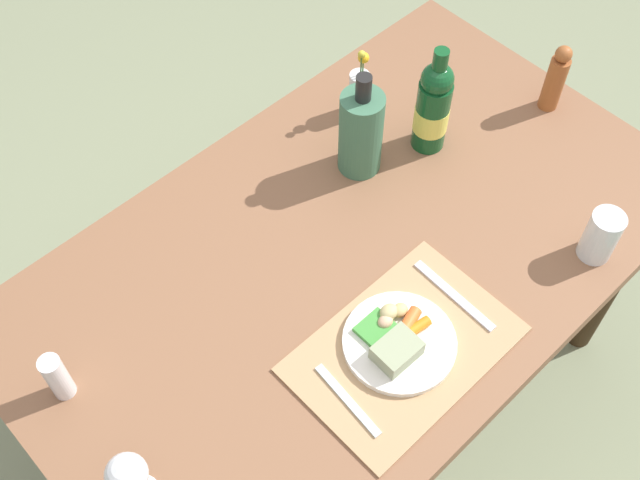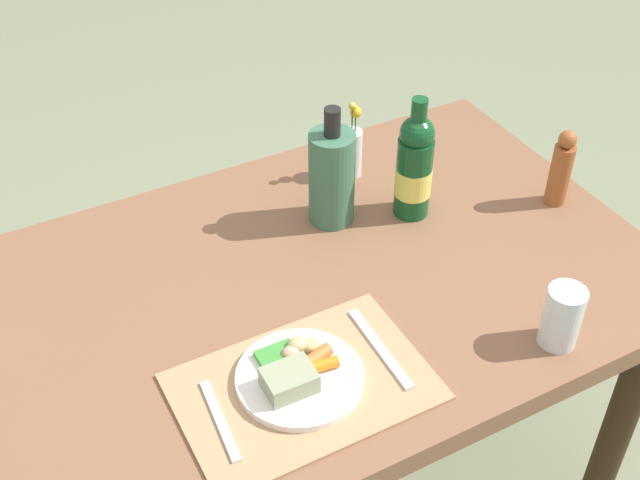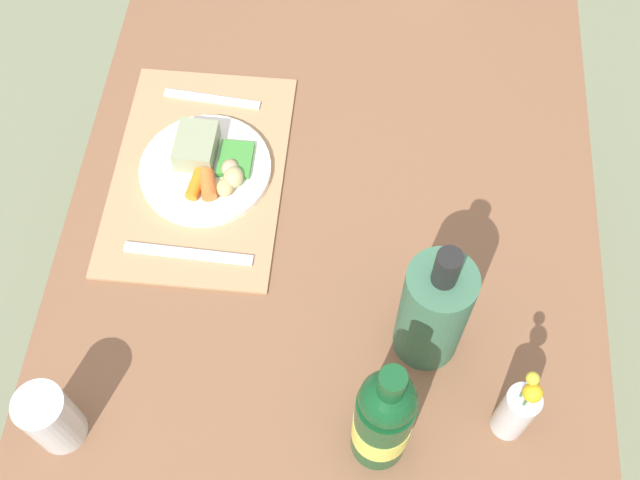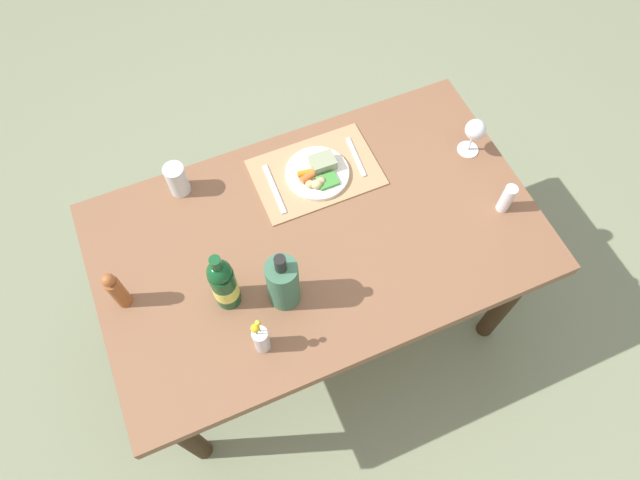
{
  "view_description": "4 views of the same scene",
  "coord_description": "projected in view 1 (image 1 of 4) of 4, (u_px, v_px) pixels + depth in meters",
  "views": [
    {
      "loc": [
        -0.69,
        -0.63,
        2.13
      ],
      "look_at": [
        -0.06,
        0.04,
        0.8
      ],
      "focal_mm": 44.47,
      "sensor_mm": 36.0,
      "label": 1
    },
    {
      "loc": [
        -0.5,
        -1.07,
        1.85
      ],
      "look_at": [
        0.07,
        0.01,
        0.84
      ],
      "focal_mm": 46.44,
      "sensor_mm": 36.0,
      "label": 2
    },
    {
      "loc": [
        0.64,
        0.04,
        1.86
      ],
      "look_at": [
        0.08,
        -0.01,
        0.85
      ],
      "focal_mm": 44.03,
      "sensor_mm": 36.0,
      "label": 3
    },
    {
      "loc": [
        0.34,
        0.81,
        2.39
      ],
      "look_at": [
        0.01,
        0.05,
        0.8
      ],
      "focal_mm": 31.58,
      "sensor_mm": 36.0,
      "label": 4
    }
  ],
  "objects": [
    {
      "name": "wine_glass",
      "position": [
        127.0,
        476.0,
        1.29
      ],
      "size": [
        0.08,
        0.08,
        0.15
      ],
      "color": "white",
      "rests_on": "dining_table"
    },
    {
      "name": "pepper_mill",
      "position": [
        556.0,
        79.0,
        1.84
      ],
      "size": [
        0.05,
        0.05,
        0.18
      ],
      "color": "#9E5529",
      "rests_on": "dining_table"
    },
    {
      "name": "dinner_plate",
      "position": [
        398.0,
        340.0,
        1.53
      ],
      "size": [
        0.22,
        0.22,
        0.05
      ],
      "color": "white",
      "rests_on": "placemat"
    },
    {
      "name": "knife",
      "position": [
        454.0,
        295.0,
        1.6
      ],
      "size": [
        0.02,
        0.21,
        0.0
      ],
      "primitive_type": "cube",
      "rotation": [
        0.0,
        0.0,
        -0.03
      ],
      "color": "silver",
      "rests_on": "placemat"
    },
    {
      "name": "water_tumbler",
      "position": [
        600.0,
        238.0,
        1.62
      ],
      "size": [
        0.07,
        0.07,
        0.12
      ],
      "color": "silver",
      "rests_on": "dining_table"
    },
    {
      "name": "salt_shaker",
      "position": [
        57.0,
        377.0,
        1.44
      ],
      "size": [
        0.04,
        0.04,
        0.12
      ],
      "primitive_type": "cylinder",
      "color": "white",
      "rests_on": "dining_table"
    },
    {
      "name": "flower_vase",
      "position": [
        359.0,
        90.0,
        1.85
      ],
      "size": [
        0.05,
        0.05,
        0.19
      ],
      "color": "silver",
      "rests_on": "dining_table"
    },
    {
      "name": "ground_plane",
      "position": [
        344.0,
        396.0,
        2.29
      ],
      "size": [
        8.0,
        8.0,
        0.0
      ],
      "primitive_type": "plane",
      "color": "gray"
    },
    {
      "name": "cooler_bottle",
      "position": [
        361.0,
        132.0,
        1.72
      ],
      "size": [
        0.1,
        0.1,
        0.27
      ],
      "color": "#3D6E50",
      "rests_on": "dining_table"
    },
    {
      "name": "placemat",
      "position": [
        404.0,
        349.0,
        1.54
      ],
      "size": [
        0.43,
        0.29,
        0.01
      ],
      "primitive_type": "cube",
      "color": "tan",
      "rests_on": "dining_table"
    },
    {
      "name": "dining_table",
      "position": [
        351.0,
        274.0,
        1.74
      ],
      "size": [
        1.47,
        0.88,
        0.75
      ],
      "color": "brown",
      "rests_on": "ground_plane"
    },
    {
      "name": "fork",
      "position": [
        348.0,
        400.0,
        1.47
      ],
      "size": [
        0.03,
        0.18,
        0.0
      ],
      "primitive_type": "cube",
      "rotation": [
        0.0,
        0.0,
        -0.08
      ],
      "color": "silver",
      "rests_on": "placemat"
    },
    {
      "name": "wine_bottle",
      "position": [
        433.0,
        107.0,
        1.75
      ],
      "size": [
        0.08,
        0.08,
        0.28
      ],
      "color": "#124B22",
      "rests_on": "dining_table"
    }
  ]
}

